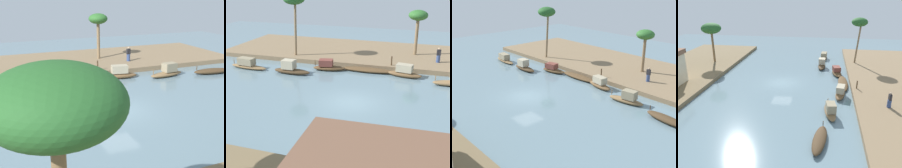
% 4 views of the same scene
% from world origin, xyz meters
% --- Properties ---
extents(river_water, '(66.06, 66.06, 0.00)m').
position_xyz_m(river_water, '(0.00, 0.00, 0.00)').
color(river_water, slate).
rests_on(river_water, ground).
extents(riverbank_left, '(37.38, 11.51, 0.48)m').
position_xyz_m(riverbank_left, '(0.00, -14.34, 0.24)').
color(riverbank_left, '#846B4C').
rests_on(riverbank_left, ground).
extents(sampan_with_tall_canopy, '(3.43, 1.73, 1.11)m').
position_xyz_m(sampan_with_tall_canopy, '(4.34, -7.07, 0.42)').
color(sampan_with_tall_canopy, brown).
rests_on(sampan_with_tall_canopy, river_water).
extents(sampan_downstream_large, '(5.30, 1.19, 0.44)m').
position_xyz_m(sampan_downstream_large, '(0.40, -7.72, 0.22)').
color(sampan_downstream_large, brown).
rests_on(sampan_downstream_large, river_water).
extents(sampan_upstream_small, '(3.79, 1.10, 1.38)m').
position_xyz_m(sampan_upstream_small, '(7.44, -4.91, 0.49)').
color(sampan_upstream_small, '#47331E').
rests_on(sampan_upstream_small, river_water).
extents(sampan_midstream, '(4.32, 1.36, 1.12)m').
position_xyz_m(sampan_midstream, '(12.46, -5.12, 0.42)').
color(sampan_midstream, brown).
rests_on(sampan_midstream, river_water).
extents(sampan_near_left_bank, '(3.36, 1.49, 1.25)m').
position_xyz_m(sampan_near_left_bank, '(-3.27, -7.24, 0.49)').
color(sampan_near_left_bank, brown).
rests_on(sampan_near_left_bank, river_water).
extents(person_on_near_bank, '(0.43, 0.42, 1.56)m').
position_xyz_m(person_on_near_bank, '(-6.25, -11.70, 1.12)').
color(person_on_near_bank, '#33477A').
rests_on(person_on_near_bank, riverbank_left).
extents(mooring_post, '(0.14, 0.14, 0.94)m').
position_xyz_m(mooring_post, '(-1.75, -9.14, 0.95)').
color(mooring_post, '#4C3823').
rests_on(mooring_post, riverbank_left).
extents(palm_tree_left_near, '(2.11, 2.11, 5.04)m').
position_xyz_m(palm_tree_left_near, '(-3.72, -14.31, 4.72)').
color(palm_tree_left_near, '#7F6647').
rests_on(palm_tree_left_near, riverbank_left).
extents(palm_tree_left_far, '(2.37, 2.37, 6.89)m').
position_xyz_m(palm_tree_left_far, '(9.27, -10.15, 6.53)').
color(palm_tree_left_far, '#7F6647').
rests_on(palm_tree_left_far, riverbank_left).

